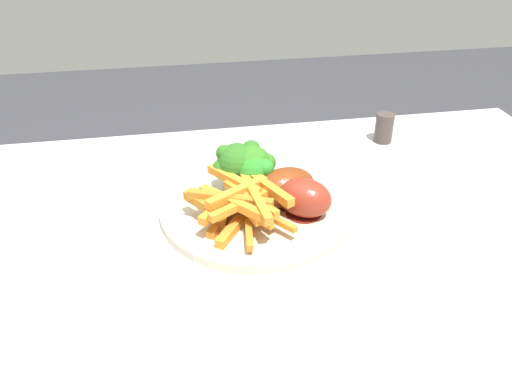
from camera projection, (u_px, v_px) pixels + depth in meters
name	position (u px, v px, depth m)	size (l,w,h in m)	color
dining_table	(243.00, 314.00, 0.69)	(1.09, 0.66, 0.73)	#B7B7BC
dinner_plate	(256.00, 209.00, 0.68)	(0.25, 0.25, 0.01)	beige
broccoli_floret_front	(252.00, 165.00, 0.68)	(0.07, 0.06, 0.07)	#7BAB53
broccoli_floret_middle	(253.00, 170.00, 0.67)	(0.06, 0.05, 0.06)	#82A253
broccoli_floret_back	(238.00, 163.00, 0.68)	(0.07, 0.06, 0.07)	#92B64E
carrot_fries_pile	(239.00, 203.00, 0.63)	(0.13, 0.14, 0.05)	orange
chicken_drumstick_near	(283.00, 187.00, 0.67)	(0.13, 0.06, 0.05)	#4F1C0A
chicken_drumstick_far	(301.00, 197.00, 0.65)	(0.11, 0.09, 0.05)	#5F1A10
pepper_shaker	(384.00, 128.00, 0.85)	(0.03, 0.03, 0.05)	#423833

